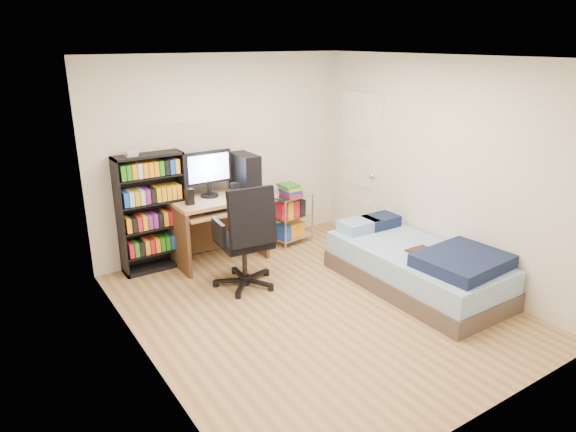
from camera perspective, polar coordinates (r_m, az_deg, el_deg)
room at (r=4.98m, az=3.17°, el=2.65°), size 3.58×4.08×2.58m
media_shelf at (r=6.26m, az=-14.84°, el=0.48°), size 0.80×0.27×1.47m
computer_desk at (r=6.42m, az=-7.12°, el=1.63°), size 1.10×0.64×1.38m
office_chair at (r=5.73m, az=-4.67°, el=-4.36°), size 0.78×0.78×1.20m
wire_cart at (r=6.90m, az=0.27°, el=1.30°), size 0.57×0.45×0.84m
bed at (r=5.92m, az=14.21°, el=-5.45°), size 1.02×2.04×0.58m
door at (r=7.10m, az=7.95°, el=5.43°), size 0.12×0.80×2.00m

